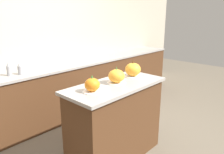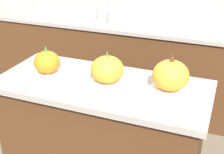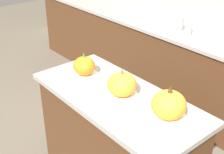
{
  "view_description": "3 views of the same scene",
  "coord_description": "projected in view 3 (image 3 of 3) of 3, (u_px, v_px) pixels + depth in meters",
  "views": [
    {
      "loc": [
        -1.74,
        -1.57,
        1.7
      ],
      "look_at": [
        -0.06,
        0.01,
        1.04
      ],
      "focal_mm": 35.0,
      "sensor_mm": 36.0,
      "label": 1
    },
    {
      "loc": [
        0.64,
        -1.46,
        1.74
      ],
      "look_at": [
        0.05,
        0.04,
        0.98
      ],
      "focal_mm": 50.0,
      "sensor_mm": 36.0,
      "label": 2
    },
    {
      "loc": [
        1.3,
        -1.12,
        1.98
      ],
      "look_at": [
        -0.04,
        -0.01,
        1.06
      ],
      "focal_mm": 50.0,
      "sensor_mm": 36.0,
      "label": 3
    }
  ],
  "objects": [
    {
      "name": "bottle_short",
      "position": [
        188.0,
        27.0,
        3.07
      ],
      "size": [
        0.07,
        0.07,
        0.17
      ],
      "color": "#99999E",
      "rests_on": "back_counter"
    },
    {
      "name": "pumpkin_cake_center",
      "position": [
        122.0,
        85.0,
        1.95
      ],
      "size": [
        0.22,
        0.22,
        0.2
      ],
      "color": "white",
      "rests_on": "kitchen_island"
    },
    {
      "name": "kitchen_island",
      "position": [
        116.0,
        151.0,
        2.22
      ],
      "size": [
        1.23,
        0.56,
        0.94
      ],
      "color": "#4C2D19",
      "rests_on": "ground_plane"
    },
    {
      "name": "bottle_tall",
      "position": [
        180.0,
        22.0,
        3.18
      ],
      "size": [
        0.07,
        0.07,
        0.19
      ],
      "color": "#99999E",
      "rests_on": "back_counter"
    },
    {
      "name": "pumpkin_cake_left",
      "position": [
        84.0,
        67.0,
        2.21
      ],
      "size": [
        0.2,
        0.2,
        0.18
      ],
      "color": "white",
      "rests_on": "kitchen_island"
    },
    {
      "name": "pumpkin_cake_right",
      "position": [
        169.0,
        106.0,
        1.74
      ],
      "size": [
        0.23,
        0.23,
        0.22
      ],
      "color": "white",
      "rests_on": "kitchen_island"
    }
  ]
}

